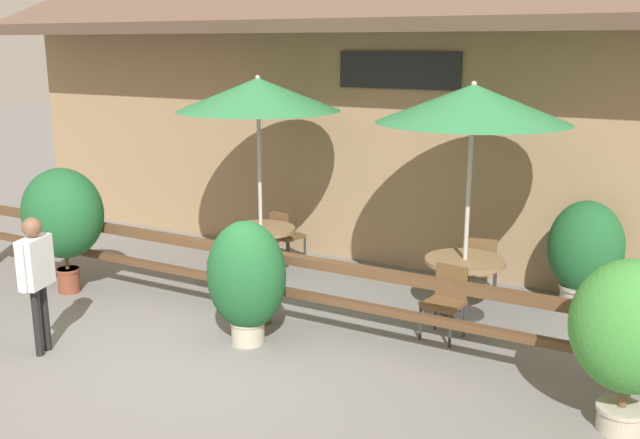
{
  "coord_description": "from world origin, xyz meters",
  "views": [
    {
      "loc": [
        4.66,
        -5.83,
        3.38
      ],
      "look_at": [
        0.53,
        1.54,
        1.29
      ],
      "focal_mm": 40.0,
      "sensor_mm": 36.0,
      "label": 1
    }
  ],
  "objects_px": {
    "dining_table_near": "(261,237)",
    "chair_near_streetside": "(231,257)",
    "potted_plant_broad_leaf": "(63,215)",
    "dining_table_middle": "(464,270)",
    "potted_plant_tall_tropical": "(630,330)",
    "potted_plant_small_flowering": "(585,252)",
    "patio_umbrella_near": "(258,95)",
    "chair_middle_streetside": "(446,299)",
    "potted_plant_entrance_palm": "(246,278)",
    "pedestrian": "(36,267)",
    "patio_umbrella_middle": "(473,104)",
    "chair_middle_wallside": "(481,263)",
    "chair_near_wallside": "(285,234)"
  },
  "relations": [
    {
      "from": "dining_table_near",
      "to": "chair_near_streetside",
      "type": "height_order",
      "value": "chair_near_streetside"
    },
    {
      "from": "dining_table_near",
      "to": "potted_plant_broad_leaf",
      "type": "xyz_separation_m",
      "value": [
        -1.95,
        -1.91,
        0.51
      ]
    },
    {
      "from": "dining_table_middle",
      "to": "potted_plant_tall_tropical",
      "type": "bearing_deg",
      "value": -43.57
    },
    {
      "from": "chair_near_streetside",
      "to": "dining_table_middle",
      "type": "xyz_separation_m",
      "value": [
        3.15,
        0.66,
        0.12
      ]
    },
    {
      "from": "dining_table_near",
      "to": "potted_plant_small_flowering",
      "type": "relative_size",
      "value": 0.7
    },
    {
      "from": "patio_umbrella_near",
      "to": "potted_plant_tall_tropical",
      "type": "relative_size",
      "value": 1.85
    },
    {
      "from": "dining_table_middle",
      "to": "potted_plant_tall_tropical",
      "type": "height_order",
      "value": "potted_plant_tall_tropical"
    },
    {
      "from": "chair_middle_streetside",
      "to": "potted_plant_small_flowering",
      "type": "distance_m",
      "value": 2.2
    },
    {
      "from": "dining_table_middle",
      "to": "potted_plant_small_flowering",
      "type": "bearing_deg",
      "value": 38.33
    },
    {
      "from": "dining_table_middle",
      "to": "potted_plant_entrance_palm",
      "type": "distance_m",
      "value": 2.81
    },
    {
      "from": "potted_plant_entrance_palm",
      "to": "pedestrian",
      "type": "height_order",
      "value": "pedestrian"
    },
    {
      "from": "patio_umbrella_near",
      "to": "potted_plant_entrance_palm",
      "type": "distance_m",
      "value": 3.1
    },
    {
      "from": "potted_plant_entrance_palm",
      "to": "potted_plant_tall_tropical",
      "type": "relative_size",
      "value": 0.91
    },
    {
      "from": "potted_plant_tall_tropical",
      "to": "potted_plant_entrance_palm",
      "type": "bearing_deg",
      "value": -179.38
    },
    {
      "from": "patio_umbrella_middle",
      "to": "potted_plant_tall_tropical",
      "type": "distance_m",
      "value": 3.41
    },
    {
      "from": "dining_table_middle",
      "to": "chair_middle_streetside",
      "type": "height_order",
      "value": "chair_middle_streetside"
    },
    {
      "from": "potted_plant_tall_tropical",
      "to": "pedestrian",
      "type": "bearing_deg",
      "value": -166.69
    },
    {
      "from": "chair_middle_wallside",
      "to": "potted_plant_broad_leaf",
      "type": "bearing_deg",
      "value": 14.59
    },
    {
      "from": "dining_table_near",
      "to": "potted_plant_tall_tropical",
      "type": "relative_size",
      "value": 0.63
    },
    {
      "from": "patio_umbrella_near",
      "to": "patio_umbrella_middle",
      "type": "height_order",
      "value": "same"
    },
    {
      "from": "chair_near_wallside",
      "to": "chair_middle_streetside",
      "type": "relative_size",
      "value": 1.0
    },
    {
      "from": "chair_near_wallside",
      "to": "dining_table_middle",
      "type": "bearing_deg",
      "value": -178.71
    },
    {
      "from": "patio_umbrella_middle",
      "to": "dining_table_middle",
      "type": "distance_m",
      "value": 2.08
    },
    {
      "from": "potted_plant_entrance_palm",
      "to": "potted_plant_tall_tropical",
      "type": "height_order",
      "value": "potted_plant_tall_tropical"
    },
    {
      "from": "dining_table_middle",
      "to": "potted_plant_entrance_palm",
      "type": "height_order",
      "value": "potted_plant_entrance_palm"
    },
    {
      "from": "patio_umbrella_middle",
      "to": "chair_middle_wallside",
      "type": "relative_size",
      "value": 3.46
    },
    {
      "from": "patio_umbrella_middle",
      "to": "potted_plant_broad_leaf",
      "type": "relative_size",
      "value": 1.68
    },
    {
      "from": "chair_near_streetside",
      "to": "potted_plant_tall_tropical",
      "type": "bearing_deg",
      "value": -4.65
    },
    {
      "from": "chair_near_wallside",
      "to": "pedestrian",
      "type": "relative_size",
      "value": 0.54
    },
    {
      "from": "potted_plant_broad_leaf",
      "to": "chair_middle_streetside",
      "type": "bearing_deg",
      "value": 11.88
    },
    {
      "from": "potted_plant_small_flowering",
      "to": "potted_plant_tall_tropical",
      "type": "bearing_deg",
      "value": -74.22
    },
    {
      "from": "chair_middle_streetside",
      "to": "chair_middle_wallside",
      "type": "height_order",
      "value": "same"
    },
    {
      "from": "patio_umbrella_middle",
      "to": "pedestrian",
      "type": "bearing_deg",
      "value": -137.58
    },
    {
      "from": "chair_middle_streetside",
      "to": "potted_plant_entrance_palm",
      "type": "distance_m",
      "value": 2.34
    },
    {
      "from": "chair_near_wallside",
      "to": "potted_plant_small_flowering",
      "type": "bearing_deg",
      "value": -161.97
    },
    {
      "from": "chair_near_streetside",
      "to": "chair_middle_wallside",
      "type": "relative_size",
      "value": 1.0
    },
    {
      "from": "patio_umbrella_near",
      "to": "dining_table_middle",
      "type": "height_order",
      "value": "patio_umbrella_near"
    },
    {
      "from": "patio_umbrella_near",
      "to": "potted_plant_entrance_palm",
      "type": "bearing_deg",
      "value": -59.87
    },
    {
      "from": "potted_plant_tall_tropical",
      "to": "potted_plant_small_flowering",
      "type": "xyz_separation_m",
      "value": [
        -0.86,
        3.04,
        -0.2
      ]
    },
    {
      "from": "chair_near_wallside",
      "to": "potted_plant_entrance_palm",
      "type": "xyz_separation_m",
      "value": [
        1.27,
        -2.83,
        0.32
      ]
    },
    {
      "from": "chair_near_wallside",
      "to": "potted_plant_broad_leaf",
      "type": "distance_m",
      "value": 3.31
    },
    {
      "from": "patio_umbrella_middle",
      "to": "chair_middle_wallside",
      "type": "xyz_separation_m",
      "value": [
        -0.01,
        0.79,
        -2.2
      ]
    },
    {
      "from": "dining_table_middle",
      "to": "potted_plant_small_flowering",
      "type": "height_order",
      "value": "potted_plant_small_flowering"
    },
    {
      "from": "chair_middle_streetside",
      "to": "potted_plant_broad_leaf",
      "type": "bearing_deg",
      "value": -161.0
    },
    {
      "from": "patio_umbrella_middle",
      "to": "potted_plant_broad_leaf",
      "type": "height_order",
      "value": "patio_umbrella_middle"
    },
    {
      "from": "potted_plant_broad_leaf",
      "to": "potted_plant_entrance_palm",
      "type": "height_order",
      "value": "potted_plant_broad_leaf"
    },
    {
      "from": "chair_near_wallside",
      "to": "patio_umbrella_middle",
      "type": "relative_size",
      "value": 0.29
    },
    {
      "from": "chair_near_wallside",
      "to": "patio_umbrella_middle",
      "type": "distance_m",
      "value": 3.92
    },
    {
      "from": "dining_table_middle",
      "to": "dining_table_near",
      "type": "bearing_deg",
      "value": 179.06
    },
    {
      "from": "patio_umbrella_middle",
      "to": "dining_table_middle",
      "type": "xyz_separation_m",
      "value": [
        0.0,
        0.0,
        -2.08
      ]
    }
  ]
}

